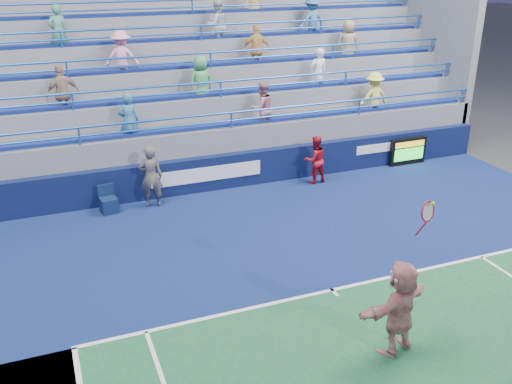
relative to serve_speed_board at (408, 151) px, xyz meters
name	(u,v)px	position (x,y,z in m)	size (l,w,h in m)	color
ground	(332,291)	(-6.29, -6.23, -0.48)	(120.00, 120.00, 0.00)	#333538
sponsor_wall	(234,170)	(-6.28, 0.27, 0.07)	(18.00, 0.32, 1.10)	#091735
bleacher_stand	(200,110)	(-6.29, 4.04, 1.07)	(18.00, 5.60, 6.13)	slate
serve_speed_board	(408,151)	(0.00, 0.00, 0.00)	(1.38, 0.17, 0.95)	black
judge_chair	(109,204)	(-10.26, -0.30, -0.22)	(0.51, 0.51, 0.81)	#0D1E43
tennis_player	(400,308)	(-6.15, -8.44, 0.46)	(1.81, 1.04, 2.99)	silver
line_judge	(151,177)	(-9.01, -0.30, 0.44)	(0.67, 0.44, 1.84)	#161D3C
ball_girl	(315,160)	(-3.79, -0.35, 0.30)	(0.76, 0.59, 1.56)	#A6121E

